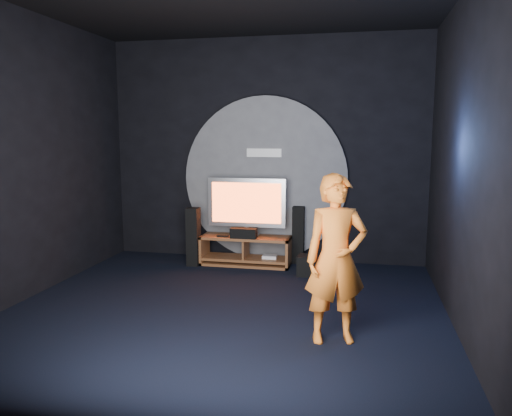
{
  "coord_description": "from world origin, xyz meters",
  "views": [
    {
      "loc": [
        1.49,
        -5.29,
        2.03
      ],
      "look_at": [
        0.15,
        1.05,
        1.05
      ],
      "focal_mm": 35.0,
      "sensor_mm": 36.0,
      "label": 1
    }
  ],
  "objects_px": {
    "media_console": "(246,252)",
    "tv": "(247,204)",
    "tower_speaker_left": "(193,237)",
    "subwoofer": "(307,265)",
    "tower_speaker_right": "(298,235)",
    "player": "(336,259)"
  },
  "relations": [
    {
      "from": "subwoofer",
      "to": "player",
      "type": "xyz_separation_m",
      "value": [
        0.51,
        -2.21,
        0.68
      ]
    },
    {
      "from": "tower_speaker_right",
      "to": "tv",
      "type": "bearing_deg",
      "value": -163.73
    },
    {
      "from": "media_console",
      "to": "tv",
      "type": "distance_m",
      "value": 0.75
    },
    {
      "from": "tv",
      "to": "tower_speaker_right",
      "type": "xyz_separation_m",
      "value": [
        0.78,
        0.23,
        -0.49
      ]
    },
    {
      "from": "media_console",
      "to": "player",
      "type": "height_order",
      "value": "player"
    },
    {
      "from": "tower_speaker_right",
      "to": "media_console",
      "type": "bearing_deg",
      "value": -159.12
    },
    {
      "from": "tv",
      "to": "media_console",
      "type": "bearing_deg",
      "value": -83.92
    },
    {
      "from": "player",
      "to": "tower_speaker_left",
      "type": "bearing_deg",
      "value": 116.8
    },
    {
      "from": "media_console",
      "to": "subwoofer",
      "type": "bearing_deg",
      "value": -21.78
    },
    {
      "from": "tv",
      "to": "tower_speaker_right",
      "type": "height_order",
      "value": "tv"
    },
    {
      "from": "subwoofer",
      "to": "tv",
      "type": "bearing_deg",
      "value": 155.08
    },
    {
      "from": "media_console",
      "to": "subwoofer",
      "type": "xyz_separation_m",
      "value": [
        0.98,
        -0.39,
        -0.05
      ]
    },
    {
      "from": "tower_speaker_left",
      "to": "tv",
      "type": "bearing_deg",
      "value": 18.64
    },
    {
      "from": "tower_speaker_right",
      "to": "subwoofer",
      "type": "relative_size",
      "value": 3.07
    },
    {
      "from": "media_console",
      "to": "tower_speaker_left",
      "type": "relative_size",
      "value": 1.54
    },
    {
      "from": "player",
      "to": "tower_speaker_right",
      "type": "bearing_deg",
      "value": 87.34
    },
    {
      "from": "subwoofer",
      "to": "media_console",
      "type": "bearing_deg",
      "value": 158.22
    },
    {
      "from": "tower_speaker_left",
      "to": "player",
      "type": "xyz_separation_m",
      "value": [
        2.28,
        -2.41,
        0.38
      ]
    },
    {
      "from": "tv",
      "to": "tower_speaker_left",
      "type": "xyz_separation_m",
      "value": [
        -0.78,
        -0.26,
        -0.49
      ]
    },
    {
      "from": "tower_speaker_left",
      "to": "subwoofer",
      "type": "xyz_separation_m",
      "value": [
        1.77,
        -0.2,
        -0.3
      ]
    },
    {
      "from": "media_console",
      "to": "tv",
      "type": "height_order",
      "value": "tv"
    },
    {
      "from": "tv",
      "to": "player",
      "type": "xyz_separation_m",
      "value": [
        1.5,
        -2.67,
        -0.11
      ]
    }
  ]
}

